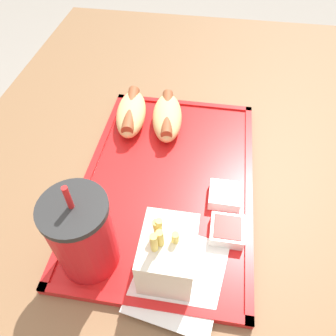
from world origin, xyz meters
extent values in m
plane|color=gray|center=(0.00, 0.00, 0.00)|extent=(8.00, 8.00, 0.00)
cube|color=brown|center=(0.00, 0.00, 0.38)|extent=(1.37, 0.84, 0.77)
cube|color=red|center=(0.03, 0.01, 0.77)|extent=(0.43, 0.29, 0.01)
cube|color=red|center=(0.03, -0.13, 0.78)|extent=(0.43, 0.01, 0.00)
cube|color=red|center=(0.03, 0.15, 0.78)|extent=(0.43, 0.01, 0.00)
cube|color=red|center=(-0.19, 0.01, 0.78)|extent=(0.01, 0.29, 0.00)
cube|color=red|center=(0.24, 0.01, 0.78)|extent=(0.01, 0.29, 0.00)
cube|color=white|center=(-0.14, -0.03, 0.78)|extent=(0.16, 0.14, 0.00)
cylinder|color=red|center=(-0.13, 0.10, 0.84)|extent=(0.08, 0.08, 0.12)
cylinder|color=#262626|center=(-0.13, 0.10, 0.90)|extent=(0.08, 0.08, 0.01)
cylinder|color=red|center=(-0.13, 0.10, 0.93)|extent=(0.01, 0.01, 0.03)
ellipsoid|color=#DBB270|center=(0.16, 0.11, 0.80)|extent=(0.14, 0.07, 0.04)
cylinder|color=brown|center=(0.16, 0.11, 0.81)|extent=(0.13, 0.04, 0.02)
ellipsoid|color=#DBB270|center=(0.16, 0.03, 0.80)|extent=(0.14, 0.07, 0.04)
cylinder|color=brown|center=(0.16, 0.03, 0.81)|extent=(0.13, 0.04, 0.02)
cube|color=silver|center=(-0.13, -0.01, 0.82)|extent=(0.09, 0.07, 0.08)
cylinder|color=#EACC60|center=(-0.13, 0.00, 0.85)|extent=(0.02, 0.02, 0.08)
cylinder|color=#EACC60|center=(-0.14, -0.01, 0.85)|extent=(0.01, 0.02, 0.06)
cylinder|color=#EACC60|center=(-0.14, 0.00, 0.86)|extent=(0.02, 0.01, 0.07)
cylinder|color=#EACC60|center=(-0.13, -0.02, 0.84)|extent=(0.01, 0.01, 0.06)
cylinder|color=#EACC60|center=(-0.12, 0.00, 0.85)|extent=(0.02, 0.01, 0.07)
cube|color=silver|center=(0.00, -0.09, 0.79)|extent=(0.05, 0.05, 0.02)
cube|color=white|center=(0.00, -0.09, 0.80)|extent=(0.04, 0.04, 0.00)
cube|color=silver|center=(-0.06, -0.09, 0.79)|extent=(0.05, 0.05, 0.02)
cube|color=#B21914|center=(-0.06, -0.09, 0.80)|extent=(0.04, 0.04, 0.00)
camera|label=1|loc=(-0.32, -0.04, 1.22)|focal=35.00mm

